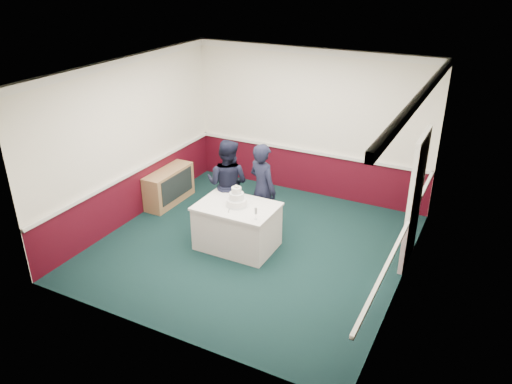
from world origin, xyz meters
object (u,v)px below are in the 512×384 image
at_px(person_woman, 262,189).
at_px(sideboard, 169,186).
at_px(cake_table, 237,226).
at_px(person_man, 228,184).
at_px(cake_knife, 229,210).
at_px(champagne_flute, 256,211).
at_px(wedding_cake, 237,200).

bearing_deg(person_woman, sideboard, 17.69).
height_order(cake_table, person_man, person_man).
xyz_separation_m(cake_knife, champagne_flute, (0.53, -0.08, 0.14)).
xyz_separation_m(cake_table, champagne_flute, (0.50, -0.28, 0.53)).
xyz_separation_m(person_man, person_woman, (0.67, 0.06, 0.01)).
xyz_separation_m(cake_knife, person_woman, (0.17, 0.87, 0.05)).
relative_size(sideboard, cake_knife, 5.45).
relative_size(sideboard, champagne_flute, 5.85).
bearing_deg(wedding_cake, champagne_flute, -29.25).
relative_size(cake_knife, champagne_flute, 1.07).
bearing_deg(person_woman, champagne_flute, 133.72).
distance_m(cake_table, wedding_cake, 0.50).
xyz_separation_m(champagne_flute, person_man, (-1.03, 0.89, -0.10)).
height_order(sideboard, champagne_flute, champagne_flute).
height_order(cake_knife, champagne_flute, champagne_flute).
bearing_deg(cake_knife, person_woman, 56.91).
bearing_deg(sideboard, person_woman, -5.52).
bearing_deg(wedding_cake, cake_knife, -98.53).
relative_size(sideboard, cake_table, 0.91).
bearing_deg(sideboard, champagne_flute, -24.49).
bearing_deg(wedding_cake, sideboard, 156.73).
relative_size(cake_knife, person_man, 0.13).
xyz_separation_m(sideboard, wedding_cake, (2.06, -0.88, 0.55)).
xyz_separation_m(sideboard, cake_knife, (2.03, -1.08, 0.44)).
height_order(wedding_cake, person_man, person_man).
relative_size(wedding_cake, person_woman, 0.22).
bearing_deg(wedding_cake, person_woman, 77.88).
height_order(champagne_flute, person_man, person_man).
bearing_deg(person_man, champagne_flute, 133.08).
relative_size(wedding_cake, person_man, 0.22).
distance_m(champagne_flute, person_woman, 1.02).
height_order(wedding_cake, person_woman, person_woman).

